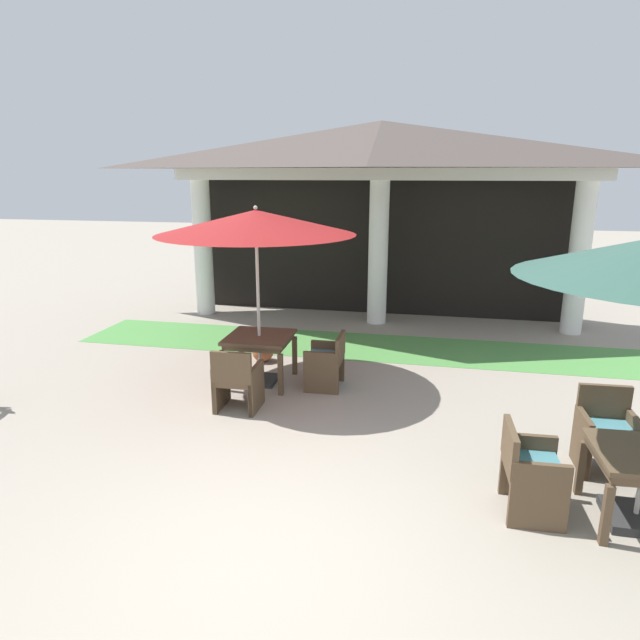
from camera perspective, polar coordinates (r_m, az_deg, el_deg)
ground_plane at (r=5.13m, az=-4.71°, el=-22.87°), size 60.00×60.00×0.00m
background_pavilion at (r=11.80m, az=6.30°, el=15.57°), size 9.08×3.18×4.14m
lawn_strip at (r=10.39m, az=4.70°, el=-2.71°), size 10.88×1.70×0.01m
patio_chair_near_foreground_north at (r=6.85m, az=27.39°, el=-10.35°), size 0.59×0.59×0.89m
patio_chair_near_foreground_west at (r=5.76m, az=20.76°, el=-14.37°), size 0.55×0.65×0.86m
patio_table_mid_left at (r=8.50m, az=-6.25°, el=-2.24°), size 0.98×0.98×0.75m
patio_umbrella_mid_left at (r=8.15m, az=-6.60°, el=9.84°), size 2.91×2.91×2.69m
patio_chair_mid_left_south at (r=7.63m, az=-8.49°, el=-6.21°), size 0.58×0.57×0.89m
patio_chair_mid_left_east at (r=8.34m, az=0.69°, el=-4.24°), size 0.54×0.63×0.83m
terracotta_urn at (r=9.57m, az=-5.89°, el=-3.32°), size 0.36×0.36×0.39m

